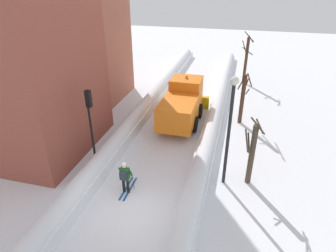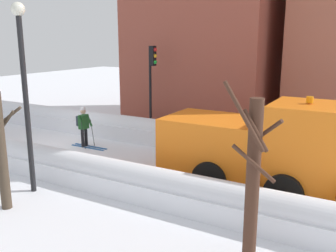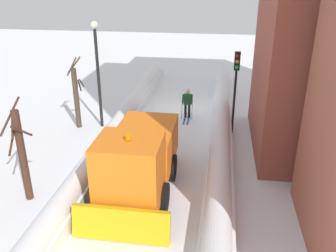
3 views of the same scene
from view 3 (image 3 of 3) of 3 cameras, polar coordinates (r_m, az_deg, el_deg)
name	(u,v)px [view 3 (image 3 of 3)]	position (r m, az deg, el deg)	size (l,w,h in m)	color
ground_plane	(146,203)	(13.86, -3.47, -12.01)	(80.00, 80.00, 0.00)	white
snowbank_left	(218,197)	(13.34, 7.99, -11.06)	(1.10, 36.00, 1.14)	white
snowbank_right	(77,187)	(14.32, -14.17, -9.27)	(1.10, 36.00, 1.04)	white
plow_truck	(139,159)	(13.72, -4.67, -5.15)	(3.20, 5.98, 3.12)	orange
skier	(187,101)	(21.12, 3.11, 3.94)	(0.62, 1.80, 1.81)	black
traffic_light_pole	(236,78)	(18.56, 10.71, 7.53)	(0.28, 0.42, 4.38)	black
street_lamp	(97,63)	(19.45, -11.13, 9.73)	(0.40, 0.40, 5.71)	black
bare_tree_near	(76,96)	(20.09, -14.29, 4.58)	(0.92, 1.04, 3.90)	#473A2C
bare_tree_mid	(22,154)	(14.13, -22.14, -4.13)	(0.98, 1.15, 3.92)	#472B1E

